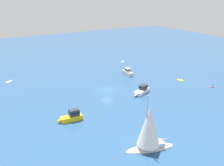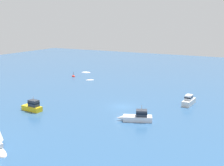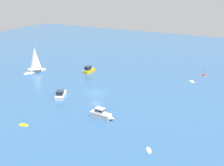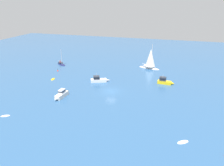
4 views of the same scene
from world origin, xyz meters
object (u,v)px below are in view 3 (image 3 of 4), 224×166
Objects in this scene: channel_buoy at (204,75)px; launch_1 at (102,114)px; dinghy_1 at (149,150)px; launch at (61,94)px; rib at (24,125)px; yacht at (35,61)px; cabin_cruiser at (89,70)px; tender at (192,81)px.

launch_1 is at bearing -109.10° from channel_buoy.
launch is (-24.14, 11.05, 0.66)m from dinghy_1.
launch_1 is (10.74, 8.69, 0.72)m from rib.
dinghy_1 is at bearing 178.06° from rib.
yacht is 5.09× the size of channel_buoy.
yacht is at bearing -157.29° from channel_buoy.
yacht is (-41.42, 23.00, 2.97)m from dinghy_1.
channel_buoy is (41.86, 17.52, -2.96)m from yacht.
cabin_cruiser is 2.09× the size of tender.
cabin_cruiser is 0.91× the size of launch_1.
cabin_cruiser is at bearing -11.64° from launch.
yacht is at bearing 67.19° from tender.
launch_1 reaches higher than channel_buoy.
dinghy_1 is 40.52m from channel_buoy.
channel_buoy is at bearing -53.35° from tender.
tender is (22.87, 23.09, -0.66)m from launch.
channel_buoy reaches higher than dinghy_1.
cabin_cruiser is at bearing 13.38° from dinghy_1.
cabin_cruiser is 28.03m from launch_1.
cabin_cruiser reaches higher than launch_1.
channel_buoy is at bearing -63.75° from cabin_cruiser.
launch_1 is (-10.15, -27.89, 0.72)m from tender.
dinghy_1 is 0.88× the size of tender.
launch is 13.60m from launch_1.
dinghy_1 is at bearing -103.20° from yacht.
yacht is 1.88× the size of cabin_cruiser.
launch is 18.28m from cabin_cruiser.
yacht is 1.71× the size of launch_1.
launch is 1.19× the size of cabin_cruiser.
tender is 1.09× the size of rib.
launch is at bearing -129.84° from channel_buoy.
launch is at bearing 96.95° from tender.
tender is at bearing 74.46° from launch_1.
channel_buoy is (0.44, 40.52, 0.01)m from dinghy_1.
cabin_cruiser is at bearing 130.40° from launch_1.
launch reaches higher than channel_buoy.
launch_1 is at bearing -134.08° from launch.
tender is 1.29× the size of channel_buoy.
channel_buoy is at bearing 75.37° from launch_1.
cabin_cruiser is (13.55, 5.95, -2.21)m from yacht.
launch_1 is (12.72, -4.80, 0.07)m from launch.
rib is at bearing -127.02° from yacht.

